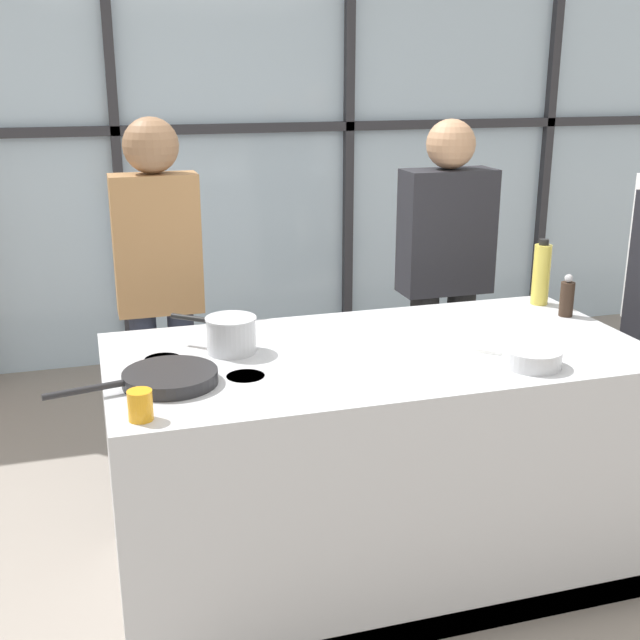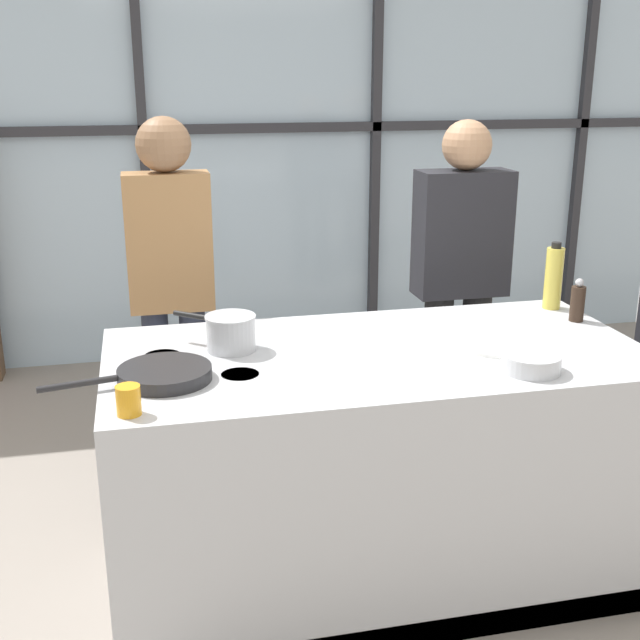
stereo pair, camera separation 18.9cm
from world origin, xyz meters
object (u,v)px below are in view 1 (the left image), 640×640
(white_plate, at_px, (495,342))
(frying_pan, at_px, (168,377))
(oil_bottle, at_px, (541,274))
(juice_glass_near, at_px, (140,405))
(saucepan, at_px, (231,334))
(spectator_far_left, at_px, (159,279))
(mixing_bowl, at_px, (532,357))
(spectator_center_left, at_px, (445,270))
(pepper_grinder, at_px, (567,298))

(white_plate, bearing_deg, frying_pan, -177.06)
(oil_bottle, height_order, juice_glass_near, oil_bottle)
(frying_pan, height_order, saucepan, saucepan)
(juice_glass_near, bearing_deg, spectator_far_left, 81.87)
(white_plate, bearing_deg, mixing_bowl, -88.65)
(white_plate, relative_size, juice_glass_near, 2.92)
(frying_pan, distance_m, white_plate, 1.22)
(frying_pan, bearing_deg, juice_glass_near, -112.82)
(juice_glass_near, bearing_deg, oil_bottle, 22.75)
(spectator_center_left, bearing_deg, pepper_grinder, 104.59)
(oil_bottle, xyz_separation_m, juice_glass_near, (-1.78, -0.74, -0.09))
(spectator_far_left, distance_m, mixing_bowl, 1.70)
(mixing_bowl, relative_size, juice_glass_near, 2.20)
(oil_bottle, distance_m, pepper_grinder, 0.20)
(spectator_center_left, relative_size, juice_glass_near, 18.44)
(spectator_far_left, xyz_separation_m, mixing_bowl, (1.15, -1.25, -0.05))
(pepper_grinder, bearing_deg, mixing_bowl, -132.63)
(spectator_center_left, distance_m, saucepan, 1.46)
(spectator_far_left, bearing_deg, pepper_grinder, 154.59)
(spectator_center_left, distance_m, pepper_grinder, 0.79)
(saucepan, bearing_deg, pepper_grinder, 1.74)
(frying_pan, bearing_deg, spectator_far_left, 85.71)
(spectator_center_left, distance_m, mixing_bowl, 1.27)
(frying_pan, height_order, pepper_grinder, pepper_grinder)
(frying_pan, distance_m, mixing_bowl, 1.24)
(mixing_bowl, xyz_separation_m, juice_glass_near, (-1.34, -0.07, 0.01))
(spectator_center_left, distance_m, frying_pan, 1.82)
(spectator_center_left, height_order, white_plate, spectator_center_left)
(saucepan, height_order, oil_bottle, oil_bottle)
(white_plate, bearing_deg, saucepan, 168.89)
(mixing_bowl, xyz_separation_m, oil_bottle, (0.44, 0.68, 0.10))
(spectator_center_left, height_order, oil_bottle, spectator_center_left)
(oil_bottle, bearing_deg, white_plate, -136.37)
(pepper_grinder, distance_m, juice_glass_near, 1.87)
(frying_pan, xyz_separation_m, juice_glass_near, (-0.11, -0.26, 0.02))
(frying_pan, height_order, mixing_bowl, mixing_bowl)
(white_plate, distance_m, juice_glass_near, 1.37)
(spectator_center_left, height_order, saucepan, spectator_center_left)
(spectator_center_left, xyz_separation_m, oil_bottle, (0.19, -0.57, 0.10))
(oil_bottle, xyz_separation_m, pepper_grinder, (0.01, -0.19, -0.06))
(white_plate, bearing_deg, juice_glass_near, -166.46)
(mixing_bowl, bearing_deg, juice_glass_near, -177.17)
(saucepan, relative_size, mixing_bowl, 1.45)
(spectator_far_left, bearing_deg, white_plate, 139.03)
(spectator_center_left, distance_m, oil_bottle, 0.61)
(spectator_far_left, relative_size, saucepan, 5.89)
(saucepan, bearing_deg, frying_pan, -135.21)
(mixing_bowl, bearing_deg, spectator_far_left, 132.66)
(frying_pan, distance_m, saucepan, 0.36)
(white_plate, distance_m, oil_bottle, 0.63)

